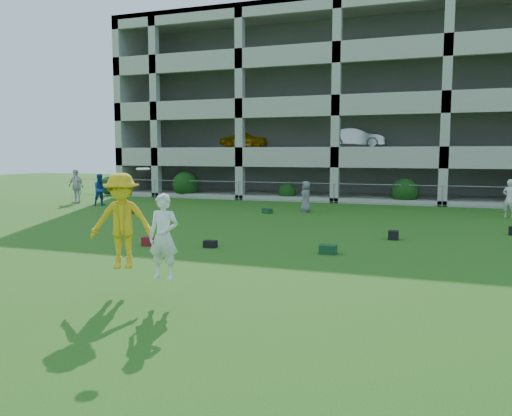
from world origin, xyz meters
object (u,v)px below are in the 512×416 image
at_px(parking_garage, 356,111).
at_px(bystander_e, 510,199).
at_px(bystander_b, 76,186).
at_px(frisbee_contest, 129,223).
at_px(bystander_c, 306,197).
at_px(crate_d, 393,235).
at_px(bystander_a, 101,190).

bearing_deg(parking_garage, bystander_e, -55.64).
relative_size(bystander_b, parking_garage, 0.07).
bearing_deg(frisbee_contest, bystander_c, 89.57).
relative_size(bystander_b, crate_d, 5.71).
distance_m(bystander_c, parking_garage, 14.62).
relative_size(bystander_a, bystander_c, 1.14).
distance_m(bystander_b, bystander_c, 13.88).
relative_size(crate_d, parking_garage, 0.01).
bearing_deg(frisbee_contest, bystander_a, 128.07).
bearing_deg(frisbee_contest, bystander_b, 131.78).
xyz_separation_m(crate_d, frisbee_contest, (-4.79, -8.58, 1.33)).
xyz_separation_m(bystander_a, parking_garage, (12.12, 14.34, 5.13)).
bearing_deg(bystander_e, bystander_b, 30.74).
distance_m(crate_d, parking_garage, 21.68).
bearing_deg(parking_garage, frisbee_contest, -91.20).
height_order(bystander_e, frisbee_contest, frisbee_contest).
xyz_separation_m(bystander_a, bystander_e, (20.89, 1.51, -0.00)).
xyz_separation_m(bystander_a, frisbee_contest, (11.51, -14.69, 0.59)).
bearing_deg(bystander_b, parking_garage, 53.88).
bearing_deg(parking_garage, bystander_c, -92.08).
xyz_separation_m(bystander_e, parking_garage, (-8.77, 12.83, 5.13)).
bearing_deg(crate_d, bystander_e, 58.91).
height_order(bystander_b, frisbee_contest, frisbee_contest).
height_order(bystander_a, parking_garage, parking_garage).
bearing_deg(bystander_c, bystander_b, -116.93).
height_order(bystander_e, crate_d, bystander_e).
bearing_deg(bystander_e, bystander_a, 32.91).
height_order(bystander_b, parking_garage, parking_garage).
relative_size(bystander_b, bystander_c, 1.29).
xyz_separation_m(bystander_c, crate_d, (4.68, -6.81, -0.63)).
distance_m(bystander_a, bystander_c, 11.65).
relative_size(bystander_a, crate_d, 5.07).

